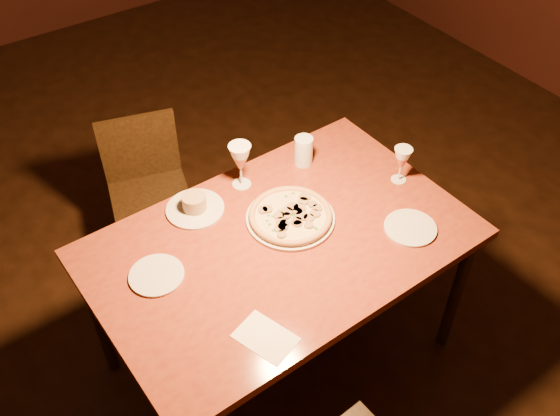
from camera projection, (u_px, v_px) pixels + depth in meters
floor at (239, 365)px, 2.83m from camera, size 7.00×7.00×0.00m
dining_table at (280, 252)px, 2.40m from camera, size 1.44×0.95×0.76m
chair_far at (148, 186)px, 3.06m from camera, size 0.46×0.46×0.77m
pizza_plate at (290, 216)px, 2.42m from camera, size 0.35×0.35×0.04m
ramekin_saucer at (195, 206)px, 2.45m from camera, size 0.23×0.23×0.07m
wine_glass_far at (241, 166)px, 2.51m from camera, size 0.09×0.09×0.20m
wine_glass_right at (401, 165)px, 2.54m from camera, size 0.07×0.07×0.16m
water_tumbler at (304, 151)px, 2.64m from camera, size 0.08×0.08×0.13m
side_plate_left at (157, 275)px, 2.22m from camera, size 0.20×0.20×0.01m
side_plate_near at (410, 228)px, 2.39m from camera, size 0.20×0.20×0.01m
menu_card at (266, 337)px, 2.04m from camera, size 0.19×0.23×0.00m
pendant_light at (281, 25)px, 1.74m from camera, size 0.12×0.12×0.12m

